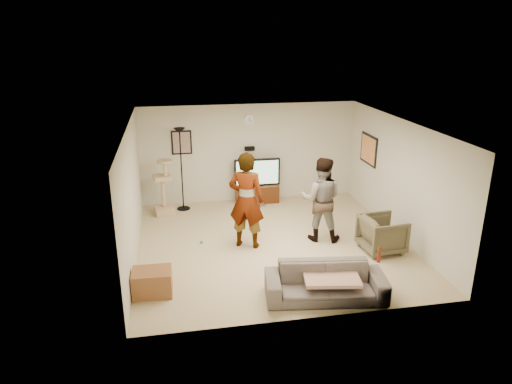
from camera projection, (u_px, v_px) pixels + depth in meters
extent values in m
cube|color=tan|center=(272.00, 243.00, 9.75)|extent=(5.50, 5.50, 0.02)
cube|color=silver|center=(273.00, 124.00, 8.92)|extent=(5.50, 5.50, 0.02)
cube|color=beige|center=(249.00, 153.00, 11.89)|extent=(5.50, 0.04, 2.50)
cube|color=beige|center=(313.00, 245.00, 6.78)|extent=(5.50, 0.04, 2.50)
cube|color=beige|center=(132.00, 195.00, 8.86)|extent=(0.04, 5.50, 2.50)
cube|color=beige|center=(399.00, 179.00, 9.81)|extent=(0.04, 5.50, 2.50)
cylinder|color=white|center=(249.00, 120.00, 11.58)|extent=(0.26, 0.04, 0.26)
cube|color=black|center=(250.00, 149.00, 11.79)|extent=(0.25, 0.10, 0.10)
cube|color=gray|center=(182.00, 143.00, 11.46)|extent=(0.42, 0.03, 0.52)
cube|color=#D5834E|center=(369.00, 149.00, 11.21)|extent=(0.03, 0.78, 0.62)
cube|color=#391908|center=(257.00, 193.00, 12.03)|extent=(1.08, 0.45, 0.45)
cube|color=silver|center=(257.00, 206.00, 11.71)|extent=(0.40, 0.30, 0.07)
cube|color=black|center=(257.00, 172.00, 11.84)|extent=(1.18, 0.08, 0.70)
cube|color=#1BE161|center=(257.00, 173.00, 11.80)|extent=(1.08, 0.01, 0.61)
cylinder|color=black|center=(182.00, 170.00, 11.27)|extent=(0.32, 0.32, 2.04)
cube|color=tan|center=(163.00, 187.00, 11.05)|extent=(0.52, 0.52, 1.38)
imported|color=#A2A9BB|center=(246.00, 200.00, 9.30)|extent=(0.86, 0.73, 1.99)
imported|color=#48619B|center=(321.00, 199.00, 9.65)|extent=(1.05, 0.93, 1.79)
imported|color=#5B514C|center=(325.00, 282.00, 7.65)|extent=(2.06, 1.04, 0.58)
cube|color=tan|center=(331.00, 276.00, 7.64)|extent=(1.00, 0.83, 0.06)
cylinder|color=#60260F|center=(379.00, 255.00, 7.67)|extent=(0.06, 0.06, 0.25)
imported|color=#4D4630|center=(382.00, 234.00, 9.28)|extent=(0.86, 0.84, 0.73)
cube|color=brown|center=(152.00, 282.00, 7.80)|extent=(0.67, 0.51, 0.43)
sphere|color=teal|center=(202.00, 242.00, 9.71)|extent=(0.06, 0.06, 0.06)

